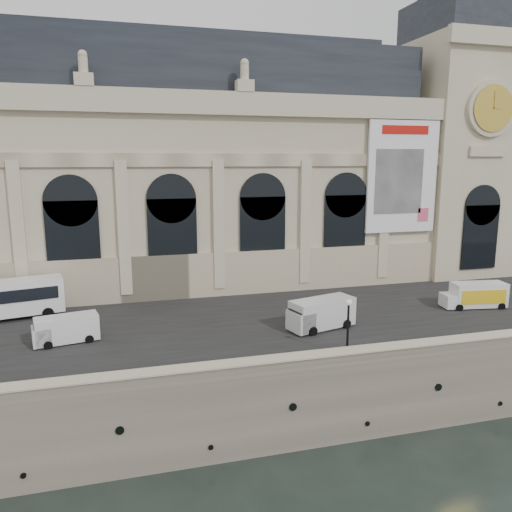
% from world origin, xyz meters
% --- Properties ---
extents(ground, '(260.00, 260.00, 0.00)m').
position_xyz_m(ground, '(0.00, 0.00, 0.00)').
color(ground, black).
rests_on(ground, ground).
extents(quay, '(160.00, 70.00, 6.00)m').
position_xyz_m(quay, '(0.00, 35.00, 3.00)').
color(quay, gray).
rests_on(quay, ground).
extents(street, '(160.00, 24.00, 0.06)m').
position_xyz_m(street, '(0.00, 14.00, 6.03)').
color(street, '#2D2D2D').
rests_on(street, quay).
extents(parapet, '(160.00, 1.40, 1.21)m').
position_xyz_m(parapet, '(0.00, 0.60, 6.62)').
color(parapet, gray).
rests_on(parapet, quay).
extents(museum, '(69.00, 18.70, 29.10)m').
position_xyz_m(museum, '(-5.98, 30.86, 19.72)').
color(museum, beige).
rests_on(museum, quay).
extents(clock_pavilion, '(13.00, 14.72, 36.70)m').
position_xyz_m(clock_pavilion, '(34.00, 27.93, 23.42)').
color(clock_pavilion, beige).
rests_on(clock_pavilion, quay).
extents(van_b, '(5.45, 2.92, 2.30)m').
position_xyz_m(van_b, '(-14.33, 10.99, 7.18)').
color(van_b, silver).
rests_on(van_b, quay).
extents(van_c, '(6.58, 3.89, 2.75)m').
position_xyz_m(van_c, '(7.46, 8.65, 7.41)').
color(van_c, silver).
rests_on(van_c, quay).
extents(box_truck, '(6.74, 3.10, 2.62)m').
position_xyz_m(box_truck, '(25.52, 10.64, 7.32)').
color(box_truck, white).
rests_on(box_truck, quay).
extents(lamp_right, '(0.47, 0.47, 4.62)m').
position_xyz_m(lamp_right, '(7.14, 2.11, 8.30)').
color(lamp_right, black).
rests_on(lamp_right, quay).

